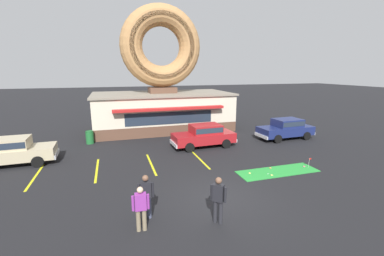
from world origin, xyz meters
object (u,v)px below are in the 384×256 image
(golf_ball, at_px, (268,174))
(putting_flag_pin, at_px, (310,160))
(car_red, at_px, (204,135))
(trash_bin, at_px, (90,137))
(pedestrian_leather_jacket_man, at_px, (218,198))
(pedestrian_blue_sweater_man, at_px, (141,207))
(car_champagne, at_px, (11,151))
(pedestrian_hooded_kid, at_px, (146,195))
(car_navy, at_px, (286,128))

(golf_ball, relative_size, putting_flag_pin, 0.08)
(car_red, distance_m, trash_bin, 8.55)
(golf_ball, relative_size, trash_bin, 0.04)
(pedestrian_leather_jacket_man, relative_size, trash_bin, 1.80)
(pedestrian_blue_sweater_man, xyz_separation_m, pedestrian_leather_jacket_man, (2.66, -0.37, 0.09))
(car_champagne, xyz_separation_m, pedestrian_leather_jacket_man, (9.04, -8.91, 0.11))
(golf_ball, height_order, pedestrian_hooded_kid, pedestrian_hooded_kid)
(pedestrian_blue_sweater_man, bearing_deg, car_red, 57.92)
(car_champagne, xyz_separation_m, pedestrian_blue_sweater_man, (6.38, -8.55, 0.02))
(pedestrian_blue_sweater_man, bearing_deg, pedestrian_hooded_kid, 69.07)
(car_navy, bearing_deg, pedestrian_leather_jacket_man, -136.83)
(putting_flag_pin, xyz_separation_m, trash_bin, (-12.11, 8.95, 0.06))
(pedestrian_blue_sweater_man, bearing_deg, trash_bin, 101.51)
(car_navy, bearing_deg, pedestrian_blue_sweater_man, -144.70)
(car_red, distance_m, pedestrian_hooded_kid, 9.54)
(putting_flag_pin, distance_m, pedestrian_hooded_kid, 9.70)
(golf_ball, xyz_separation_m, trash_bin, (-9.33, 9.12, 0.45))
(car_champagne, bearing_deg, putting_flag_pin, -18.99)
(pedestrian_hooded_kid, distance_m, pedestrian_leather_jacket_man, 2.62)
(car_champagne, xyz_separation_m, pedestrian_hooded_kid, (6.65, -7.85, 0.08))
(putting_flag_pin, bearing_deg, pedestrian_blue_sweater_man, -162.64)
(car_navy, distance_m, trash_bin, 15.21)
(pedestrian_hooded_kid, bearing_deg, car_navy, 33.66)
(golf_ball, distance_m, car_red, 6.08)
(car_red, bearing_deg, car_champagne, -179.25)
(car_navy, xyz_separation_m, pedestrian_leather_jacket_man, (-9.78, -9.17, 0.11))
(putting_flag_pin, height_order, pedestrian_blue_sweater_man, pedestrian_blue_sweater_man)
(pedestrian_blue_sweater_man, bearing_deg, pedestrian_leather_jacket_man, -7.85)
(pedestrian_blue_sweater_man, height_order, trash_bin, pedestrian_blue_sweater_man)
(golf_ball, distance_m, putting_flag_pin, 2.81)
(car_navy, height_order, car_champagne, same)
(trash_bin, bearing_deg, pedestrian_blue_sweater_man, -78.49)
(pedestrian_hooded_kid, bearing_deg, pedestrian_blue_sweater_man, -110.93)
(putting_flag_pin, bearing_deg, pedestrian_hooded_kid, -166.12)
(car_red, distance_m, car_navy, 6.98)
(golf_ball, xyz_separation_m, putting_flag_pin, (2.78, 0.17, 0.39))
(car_red, xyz_separation_m, trash_bin, (-7.89, 3.27, -0.37))
(trash_bin, bearing_deg, car_red, -22.51)
(car_champagne, relative_size, pedestrian_leather_jacket_man, 2.64)
(putting_flag_pin, bearing_deg, trash_bin, 143.54)
(car_red, height_order, pedestrian_leather_jacket_man, pedestrian_leather_jacket_man)
(putting_flag_pin, bearing_deg, car_champagne, 161.01)
(trash_bin, bearing_deg, putting_flag_pin, -36.46)
(car_red, height_order, pedestrian_blue_sweater_man, pedestrian_blue_sweater_man)
(pedestrian_blue_sweater_man, bearing_deg, putting_flag_pin, 17.36)
(car_red, bearing_deg, golf_ball, -76.15)
(car_navy, relative_size, pedestrian_leather_jacket_man, 2.64)
(car_navy, height_order, pedestrian_leather_jacket_man, pedestrian_leather_jacket_man)
(golf_ball, height_order, trash_bin, trash_bin)
(pedestrian_hooded_kid, xyz_separation_m, trash_bin, (-2.71, 11.27, -0.45))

